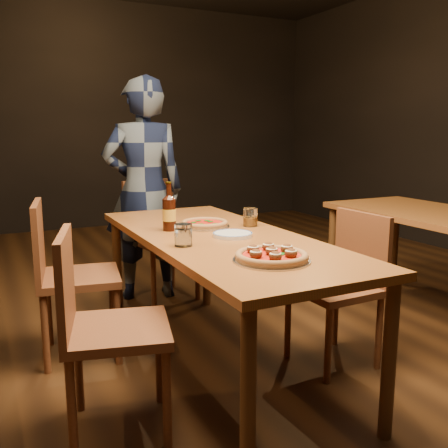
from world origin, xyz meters
name	(u,v)px	position (x,y,z in m)	size (l,w,h in m)	color
ground	(220,363)	(0.00, 0.00, 0.00)	(9.00, 9.00, 0.00)	black
room_shell	(220,20)	(0.00, 0.00, 1.86)	(9.00, 9.00, 9.00)	black
table_main	(220,248)	(0.00, 0.00, 0.68)	(0.80, 2.00, 0.75)	brown
chair_main_nw	(118,328)	(-0.67, -0.37, 0.47)	(0.44, 0.44, 0.94)	#5D2E18
chair_main_sw	(79,276)	(-0.68, 0.47, 0.48)	(0.45, 0.45, 0.96)	#5D2E18
chair_main_e	(334,287)	(0.58, -0.26, 0.45)	(0.42, 0.42, 0.90)	#5D2E18
chair_end	(163,238)	(0.10, 1.23, 0.48)	(0.45, 0.45, 0.97)	#5D2E18
pizza_meatball	(272,256)	(-0.03, -0.59, 0.77)	(0.34, 0.34, 0.06)	#B7B7BF
pizza_margherita	(205,224)	(0.02, 0.25, 0.77)	(0.30, 0.30, 0.04)	#B7B7BF
plate_stack	(233,235)	(0.05, -0.06, 0.76)	(0.21, 0.21, 0.02)	white
beer_bottle	(169,214)	(-0.20, 0.24, 0.85)	(0.08, 0.08, 0.27)	black
water_glass	(183,235)	(-0.27, -0.15, 0.80)	(0.09, 0.09, 0.11)	white
amber_glass	(250,217)	(0.28, 0.16, 0.80)	(0.09, 0.09, 0.11)	#8D4F0F
diner	(144,190)	(-0.01, 1.34, 0.86)	(0.62, 0.41, 1.71)	black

